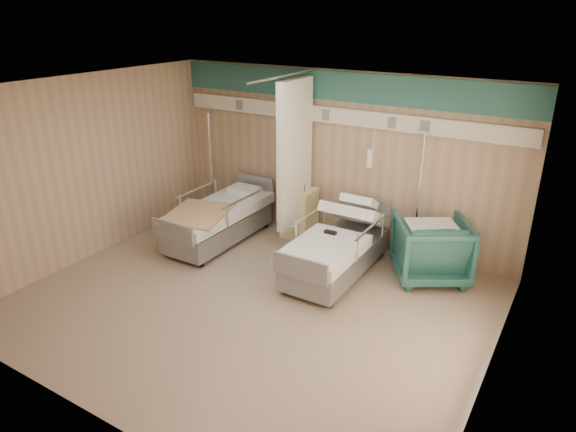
{
  "coord_description": "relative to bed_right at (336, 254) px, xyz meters",
  "views": [
    {
      "loc": [
        3.51,
        -4.84,
        3.69
      ],
      "look_at": [
        0.2,
        0.6,
        1.08
      ],
      "focal_mm": 32.0,
      "sensor_mm": 36.0,
      "label": 1
    }
  ],
  "objects": [
    {
      "name": "ground",
      "position": [
        -0.6,
        -1.3,
        -0.32
      ],
      "size": [
        6.0,
        5.0,
        0.0
      ],
      "primitive_type": "cube",
      "color": "gray",
      "rests_on": "ground"
    },
    {
      "name": "room_walls",
      "position": [
        -0.63,
        -1.05,
        1.55
      ],
      "size": [
        6.04,
        5.04,
        2.82
      ],
      "color": "tan",
      "rests_on": "ground"
    },
    {
      "name": "bed_right",
      "position": [
        0.0,
        0.0,
        0.0
      ],
      "size": [
        1.0,
        2.16,
        0.63
      ],
      "primitive_type": null,
      "color": "silver",
      "rests_on": "ground"
    },
    {
      "name": "bed_left",
      "position": [
        -2.2,
        0.0,
        0.0
      ],
      "size": [
        1.0,
        2.16,
        0.63
      ],
      "primitive_type": null,
      "color": "silver",
      "rests_on": "ground"
    },
    {
      "name": "bedside_cabinet",
      "position": [
        -1.15,
        0.9,
        0.11
      ],
      "size": [
        0.5,
        0.48,
        0.85
      ],
      "primitive_type": "cube",
      "color": "#DAC888",
      "rests_on": "ground"
    },
    {
      "name": "visitor_armchair",
      "position": [
        1.21,
        0.6,
        0.15
      ],
      "size": [
        1.37,
        1.38,
        0.92
      ],
      "primitive_type": "imported",
      "rotation": [
        0.0,
        0.0,
        3.69
      ],
      "color": "#1F4E4A",
      "rests_on": "ground"
    },
    {
      "name": "waffle_blanket",
      "position": [
        1.2,
        0.62,
        0.65
      ],
      "size": [
        0.91,
        0.89,
        0.08
      ],
      "primitive_type": "cube",
      "rotation": [
        0.0,
        0.0,
        3.71
      ],
      "color": "silver",
      "rests_on": "visitor_armchair"
    },
    {
      "name": "iv_stand_right",
      "position": [
        0.85,
        0.98,
        0.11
      ],
      "size": [
        0.37,
        0.37,
        2.06
      ],
      "rotation": [
        0.0,
        0.0,
        -0.03
      ],
      "color": "silver",
      "rests_on": "ground"
    },
    {
      "name": "iv_stand_left",
      "position": [
        -2.9,
        0.73,
        0.1
      ],
      "size": [
        0.36,
        0.36,
        2.01
      ],
      "rotation": [
        0.0,
        0.0,
        -0.35
      ],
      "color": "silver",
      "rests_on": "ground"
    },
    {
      "name": "call_remote",
      "position": [
        -0.1,
        -0.01,
        0.34
      ],
      "size": [
        0.18,
        0.08,
        0.04
      ],
      "primitive_type": "cube",
      "rotation": [
        0.0,
        0.0,
        0.02
      ],
      "color": "black",
      "rests_on": "bed_right"
    },
    {
      "name": "tan_blanket",
      "position": [
        -2.23,
        -0.46,
        0.33
      ],
      "size": [
        1.14,
        1.3,
        0.04
      ],
      "primitive_type": "cube",
      "rotation": [
        0.0,
        0.0,
        0.27
      ],
      "color": "tan",
      "rests_on": "bed_left"
    },
    {
      "name": "toiletry_bag",
      "position": [
        -1.15,
        0.89,
        0.59
      ],
      "size": [
        0.23,
        0.18,
        0.11
      ],
      "primitive_type": "cube",
      "rotation": [
        0.0,
        0.0,
        0.31
      ],
      "color": "black",
      "rests_on": "bedside_cabinet"
    },
    {
      "name": "white_cup",
      "position": [
        -1.29,
        0.86,
        0.61
      ],
      "size": [
        0.11,
        0.11,
        0.14
      ],
      "primitive_type": "cylinder",
      "rotation": [
        0.0,
        0.0,
        0.14
      ],
      "color": "white",
      "rests_on": "bedside_cabinet"
    }
  ]
}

